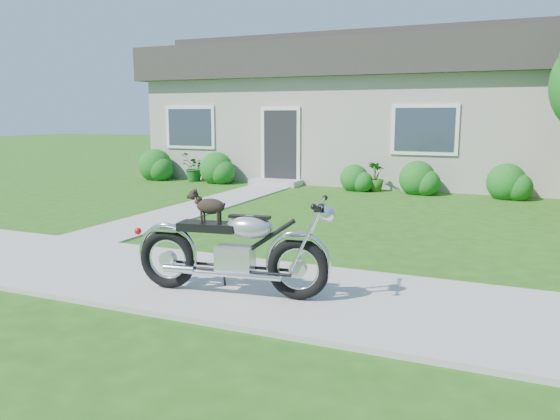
# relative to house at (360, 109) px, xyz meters

# --- Properties ---
(ground) EXTENTS (80.00, 80.00, 0.00)m
(ground) POSITION_rel_house_xyz_m (0.00, -11.99, -2.16)
(ground) COLOR #235114
(ground) RESTS_ON ground
(sidewalk) EXTENTS (24.00, 2.20, 0.04)m
(sidewalk) POSITION_rel_house_xyz_m (0.00, -11.99, -2.14)
(sidewalk) COLOR #9E9B93
(sidewalk) RESTS_ON ground
(walkway) EXTENTS (1.20, 8.00, 0.03)m
(walkway) POSITION_rel_house_xyz_m (-1.50, -6.99, -2.14)
(walkway) COLOR #9E9B93
(walkway) RESTS_ON ground
(house) EXTENTS (12.60, 7.03, 4.50)m
(house) POSITION_rel_house_xyz_m (0.00, 0.00, 0.00)
(house) COLOR #A7A297
(house) RESTS_ON ground
(shrub_row) EXTENTS (10.98, 1.02, 1.02)m
(shrub_row) POSITION_rel_house_xyz_m (-0.85, -3.49, -1.76)
(shrub_row) COLOR #185D19
(shrub_row) RESTS_ON ground
(potted_plant_left) EXTENTS (0.66, 0.77, 0.85)m
(potted_plant_left) POSITION_rel_house_xyz_m (-4.14, -3.44, -1.73)
(potted_plant_left) COLOR #17591C
(potted_plant_left) RESTS_ON ground
(potted_plant_right) EXTENTS (0.54, 0.54, 0.78)m
(potted_plant_right) POSITION_rel_house_xyz_m (1.37, -3.44, -1.77)
(potted_plant_right) COLOR #2C5B19
(potted_plant_right) RESTS_ON ground
(motorcycle_with_dog) EXTENTS (2.22, 0.66, 1.12)m
(motorcycle_with_dog) POSITION_rel_house_xyz_m (1.94, -12.35, -1.62)
(motorcycle_with_dog) COLOR black
(motorcycle_with_dog) RESTS_ON sidewalk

